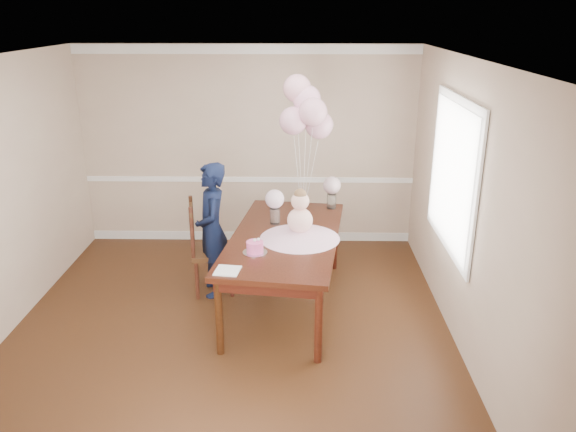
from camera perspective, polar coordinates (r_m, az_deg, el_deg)
The scene contains 51 objects.
floor at distance 5.87m, azimuth -5.88°, elevation -11.80°, with size 4.50×5.00×0.00m, color black.
ceiling at distance 5.00m, azimuth -7.02°, elevation 15.50°, with size 4.50×5.00×0.02m, color white.
wall_back at distance 7.67m, azimuth -4.05°, elevation 6.97°, with size 4.50×0.02×2.70m, color tan.
wall_front at distance 3.07m, azimuth -12.44°, elevation -14.96°, with size 4.50×0.02×2.70m, color tan.
wall_right at distance 5.46m, azimuth 17.71°, elevation 0.55°, with size 0.02×5.00×2.70m, color tan.
chair_rail_trim at distance 7.77m, azimuth -3.97°, elevation 3.72°, with size 4.50×0.02×0.07m, color white.
crown_molding at distance 7.47m, azimuth -4.30°, elevation 16.55°, with size 4.50×0.02×0.12m, color white.
baseboard_trim at distance 8.05m, azimuth -3.83°, elevation -2.02°, with size 4.50×0.02×0.12m, color white.
window_frame at distance 5.86m, azimuth 16.40°, elevation 4.04°, with size 0.02×1.66×1.56m, color white.
window_blinds at distance 5.85m, azimuth 16.23°, elevation 4.04°, with size 0.01×1.50×1.40m, color white.
dining_table_top at distance 6.00m, azimuth -0.31°, elevation -2.21°, with size 1.11×2.23×0.06m, color black.
table_apron at distance 6.04m, azimuth -0.31°, elevation -2.95°, with size 1.00×2.12×0.11m, color black.
table_leg_fl at distance 5.38m, azimuth -7.02°, elevation -10.17°, with size 0.08×0.08×0.78m, color black.
table_leg_fr at distance 5.23m, azimuth 3.11°, elevation -11.00°, with size 0.08×0.08×0.78m, color black.
table_leg_bl at distance 7.17m, azimuth -2.75°, elevation -2.00°, with size 0.08×0.08×0.78m, color black.
table_leg_br at distance 7.06m, azimuth 4.73°, elevation -2.42°, with size 0.08×0.08×0.78m, color black.
baby_skirt at distance 5.90m, azimuth 1.21°, elevation -1.76°, with size 0.85×0.85×0.11m, color #E5A8C6.
baby_torso at distance 5.85m, azimuth 1.22°, elevation -0.44°, with size 0.27×0.27×0.27m, color #FFA1BD.
baby_head at distance 5.78m, azimuth 1.24°, elevation 1.53°, with size 0.19×0.19×0.19m, color beige.
baby_hair at distance 5.76m, azimuth 1.24°, elevation 2.16°, with size 0.13×0.13×0.13m, color brown.
cake_platter at distance 5.58m, azimuth -3.37°, elevation -3.72°, with size 0.25×0.25×0.01m, color #B9B9BD.
birthday_cake at distance 5.55m, azimuth -3.38°, elevation -3.15°, with size 0.17×0.17×0.11m, color #DC458E.
cake_flower_a at distance 5.52m, azimuth -3.40°, elevation -2.46°, with size 0.03×0.03×0.03m, color silver.
cake_flower_b at distance 5.54m, azimuth -3.01°, elevation -2.39°, with size 0.03×0.03×0.03m, color silver.
rose_vase_near at distance 6.30m, azimuth -1.35°, elevation 0.00°, with size 0.11×0.11×0.18m, color white.
roses_near at distance 6.23m, azimuth -1.36°, elevation 1.74°, with size 0.21×0.21×0.21m, color silver.
rose_vase_far at distance 6.80m, azimuth 4.44°, elevation 1.51°, with size 0.11×0.11×0.18m, color silver.
roses_far at distance 6.74m, azimuth 4.49°, elevation 3.13°, with size 0.21×0.21×0.21m, color beige.
napkin at distance 5.22m, azimuth -6.17°, elevation -5.54°, with size 0.22×0.22×0.01m, color white.
balloon_weight at distance 6.54m, azimuth 1.48°, elevation 0.07°, with size 0.04×0.04×0.02m, color white.
balloon_a at distance 6.26m, azimuth 0.54°, elevation 9.65°, with size 0.31×0.31×0.31m, color #EBA6BF.
balloon_b at distance 6.16m, azimuth 2.56°, elevation 10.51°, with size 0.31×0.31×0.31m, color #E8A4B9.
balloon_c at distance 6.32m, azimuth 1.92°, elevation 11.78°, with size 0.31×0.31×0.31m, color #FAB1D0.
balloon_d at distance 6.34m, azimuth 0.93°, elevation 12.83°, with size 0.31×0.31×0.31m, color #F7AFBF.
balloon_e at distance 6.33m, azimuth 3.18°, elevation 9.21°, with size 0.31×0.31×0.31m, color #D899B0.
balloon_ribbon_a at distance 6.40m, azimuth 1.02°, elevation 4.03°, with size 0.00×0.00×0.94m, color white.
balloon_ribbon_b at distance 6.35m, azimuth 1.99°, elevation 4.40°, with size 0.00×0.00×1.05m, color silver.
balloon_ribbon_c at distance 6.42m, azimuth 1.68°, elevation 5.10°, with size 0.00×0.00×1.16m, color white.
balloon_ribbon_d at distance 6.42m, azimuth 1.20°, elevation 5.63°, with size 0.00×0.00×1.27m, color white.
balloon_ribbon_e at distance 6.44m, azimuth 2.30°, elevation 3.85°, with size 0.00×0.00×0.88m, color white.
dining_chair_seat at distance 6.52m, azimuth -7.66°, elevation -3.59°, with size 0.48×0.48×0.05m, color #3B2110.
chair_leg_fl at distance 6.45m, azimuth -9.24°, elevation -6.46°, with size 0.04×0.04×0.47m, color #3D1A10.
chair_leg_fr at distance 6.45m, azimuth -5.75°, elevation -6.26°, with size 0.04×0.04×0.47m, color #36140E.
chair_leg_bl at distance 6.80m, azimuth -9.28°, elevation -5.00°, with size 0.04×0.04×0.47m, color #371E0F.
chair_leg_br at distance 6.81m, azimuth -5.98°, elevation -4.81°, with size 0.04×0.04×0.47m, color #3B1810.
chair_back_post_l at distance 6.22m, azimuth -9.73°, elevation -1.77°, with size 0.04×0.04×0.61m, color #34160E.
chair_back_post_r at distance 6.58m, azimuth -9.74°, elevation -0.51°, with size 0.04×0.04×0.61m, color #32190D.
chair_slat_low at distance 6.45m, azimuth -9.67°, elevation -2.20°, with size 0.03×0.43×0.05m, color #37160F.
chair_slat_mid at distance 6.38m, azimuth -9.76°, elevation -0.76°, with size 0.03×0.43×0.05m, color #3E1A10.
chair_slat_top at distance 6.32m, azimuth -9.85°, elevation 0.71°, with size 0.03×0.43×0.05m, color #38200F.
woman at distance 6.36m, azimuth -7.71°, elevation -1.44°, with size 0.56×0.38×1.55m, color black.
Camera 1 is at (0.69, -4.93, 3.09)m, focal length 35.00 mm.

